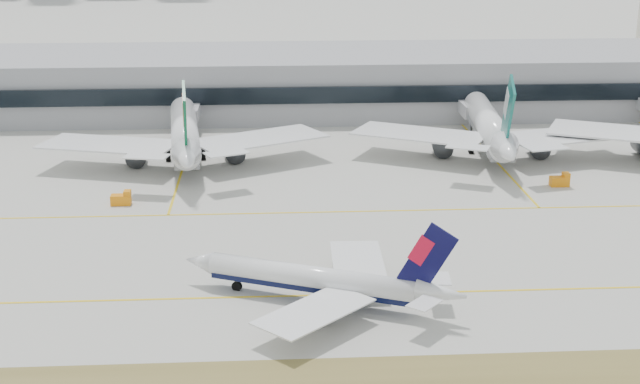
{
  "coord_description": "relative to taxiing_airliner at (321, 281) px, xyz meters",
  "views": [
    {
      "loc": [
        -9.33,
        -116.28,
        50.06
      ],
      "look_at": [
        -1.16,
        18.0,
        7.5
      ],
      "focal_mm": 50.0,
      "sensor_mm": 36.0,
      "label": 1
    }
  ],
  "objects": [
    {
      "name": "taxiing_airliner",
      "position": [
        0.0,
        0.0,
        0.0
      ],
      "size": [
        37.65,
        31.92,
        13.38
      ],
      "rotation": [
        0.0,
        0.0,
        2.73
      ],
      "color": "white",
      "rests_on": "ground"
    },
    {
      "name": "widebody_eva",
      "position": [
        -23.93,
        72.21,
        2.45
      ],
      "size": [
        59.56,
        58.57,
        21.33
      ],
      "rotation": [
        0.0,
        0.0,
        1.67
      ],
      "color": "white",
      "rests_on": "ground"
    },
    {
      "name": "ground",
      "position": [
        2.53,
        7.48,
        -3.23
      ],
      "size": [
        3000.0,
        3000.0,
        0.0
      ],
      "primitive_type": "plane",
      "color": "#A9A79E",
      "rests_on": "ground"
    },
    {
      "name": "terminal",
      "position": [
        2.53,
        122.32,
        4.28
      ],
      "size": [
        280.0,
        43.1,
        15.0
      ],
      "color": "gray",
      "rests_on": "ground"
    },
    {
      "name": "gse_b",
      "position": [
        -32.93,
        43.86,
        -2.18
      ],
      "size": [
        3.55,
        2.0,
        2.6
      ],
      "color": "orange",
      "rests_on": "ground"
    },
    {
      "name": "widebody_cathay",
      "position": [
        40.7,
        73.89,
        2.49
      ],
      "size": [
        59.99,
        58.99,
        21.49
      ],
      "rotation": [
        0.0,
        0.0,
        1.47
      ],
      "color": "white",
      "rests_on": "ground"
    },
    {
      "name": "gse_c",
      "position": [
        48.73,
        50.22,
        -2.18
      ],
      "size": [
        3.55,
        2.0,
        2.6
      ],
      "color": "orange",
      "rests_on": "ground"
    }
  ]
}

